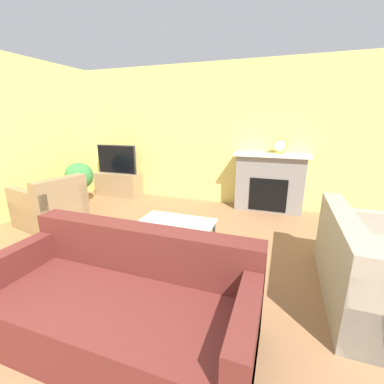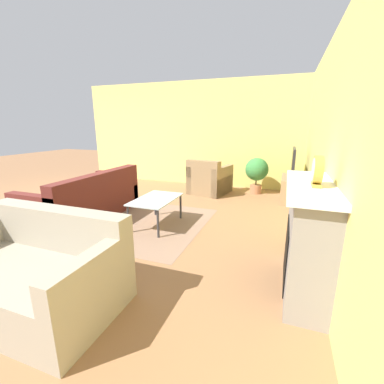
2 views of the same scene
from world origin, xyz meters
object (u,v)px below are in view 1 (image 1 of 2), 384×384
at_px(coffee_table, 175,226).
at_px(mantel_clock, 280,146).
at_px(couch_loveseat, 374,273).
at_px(couch_sectional, 123,305).
at_px(tv, 117,159).
at_px(armchair_by_window, 51,208).
at_px(potted_plant, 80,178).

distance_m(coffee_table, mantel_clock, 2.56).
height_order(couch_loveseat, coffee_table, couch_loveseat).
height_order(couch_sectional, coffee_table, couch_sectional).
bearing_deg(couch_sectional, couch_loveseat, 30.57).
distance_m(tv, coffee_table, 3.09).
bearing_deg(couch_loveseat, mantel_clock, 22.79).
bearing_deg(tv, coffee_table, -42.07).
bearing_deg(tv, mantel_clock, 1.83).
bearing_deg(armchair_by_window, couch_sectional, 68.89).
bearing_deg(tv, couch_sectional, -54.53).
distance_m(couch_sectional, mantel_clock, 3.72).
relative_size(tv, armchair_by_window, 0.90).
distance_m(couch_loveseat, mantel_clock, 2.66).
xyz_separation_m(couch_sectional, mantel_clock, (0.99, 3.46, 0.93)).
distance_m(tv, armchair_by_window, 1.90).
height_order(tv, potted_plant, tv).
relative_size(tv, mantel_clock, 3.51).
height_order(potted_plant, mantel_clock, mantel_clock).
bearing_deg(potted_plant, couch_loveseat, -16.86).
bearing_deg(couch_sectional, coffee_table, 94.99).
xyz_separation_m(potted_plant, mantel_clock, (3.74, 0.88, 0.68)).
xyz_separation_m(tv, armchair_by_window, (0.01, -1.83, -0.52)).
bearing_deg(couch_sectional, potted_plant, 136.76).
distance_m(armchair_by_window, potted_plant, 1.14).
height_order(coffee_table, mantel_clock, mantel_clock).
relative_size(couch_sectional, couch_loveseat, 1.28).
distance_m(potted_plant, mantel_clock, 3.90).
xyz_separation_m(coffee_table, potted_plant, (-2.63, 1.28, 0.13)).
bearing_deg(coffee_table, armchair_by_window, 174.26).
bearing_deg(couch_sectional, mantel_clock, 74.02).
distance_m(couch_loveseat, potted_plant, 4.92).
relative_size(couch_loveseat, coffee_table, 1.71).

